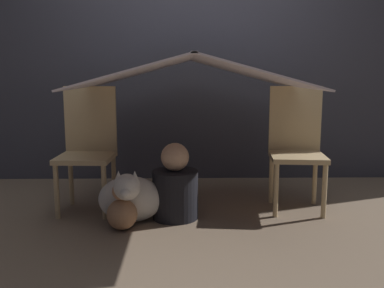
{
  "coord_description": "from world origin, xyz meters",
  "views": [
    {
      "loc": [
        -0.06,
        -2.91,
        1.03
      ],
      "look_at": [
        0.0,
        0.2,
        0.51
      ],
      "focal_mm": 40.0,
      "sensor_mm": 36.0,
      "label": 1
    }
  ],
  "objects_px": {
    "chair_left": "(88,145)",
    "dog": "(130,197)",
    "chair_right": "(296,144)",
    "person_front": "(175,188)"
  },
  "relations": [
    {
      "from": "chair_right",
      "to": "person_front",
      "type": "relative_size",
      "value": 1.7
    },
    {
      "from": "chair_left",
      "to": "person_front",
      "type": "xyz_separation_m",
      "value": [
        0.66,
        -0.24,
        -0.27
      ]
    },
    {
      "from": "chair_left",
      "to": "dog",
      "type": "bearing_deg",
      "value": -42.17
    },
    {
      "from": "chair_right",
      "to": "person_front",
      "type": "distance_m",
      "value": 0.99
    },
    {
      "from": "chair_right",
      "to": "chair_left",
      "type": "bearing_deg",
      "value": -174.24
    },
    {
      "from": "person_front",
      "to": "dog",
      "type": "bearing_deg",
      "value": -161.07
    },
    {
      "from": "chair_left",
      "to": "dog",
      "type": "relative_size",
      "value": 2.08
    },
    {
      "from": "chair_right",
      "to": "dog",
      "type": "relative_size",
      "value": 2.08
    },
    {
      "from": "chair_left",
      "to": "dog",
      "type": "distance_m",
      "value": 0.58
    },
    {
      "from": "person_front",
      "to": "chair_right",
      "type": "bearing_deg",
      "value": 14.6
    }
  ]
}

